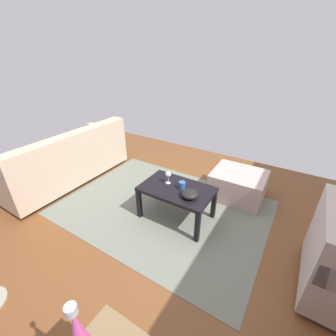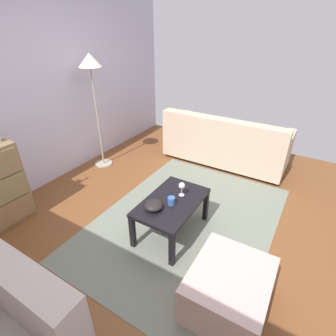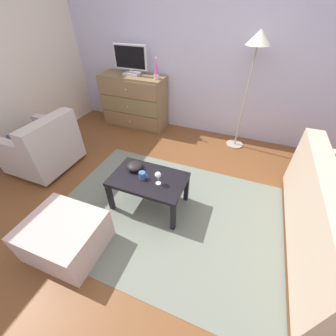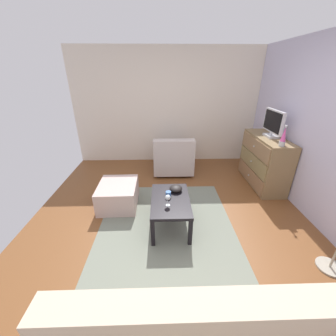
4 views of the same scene
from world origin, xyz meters
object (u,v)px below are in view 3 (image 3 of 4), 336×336
object	(u,v)px
dresser	(134,102)
wine_glass	(158,175)
tv	(131,59)
armchair	(43,147)
bowl_decorative	(135,166)
standing_lamp	(256,51)
coffee_table	(148,182)
mug	(142,175)
ottoman	(65,236)
lava_lamp	(156,70)

from	to	relation	value
dresser	wine_glass	xyz separation A→B (m)	(1.31, -1.86, 0.07)
tv	armchair	distance (m)	2.00
bowl_decorative	standing_lamp	bearing A→B (deg)	59.26
coffee_table	mug	bearing A→B (deg)	-152.95
bowl_decorative	standing_lamp	distance (m)	2.20
bowl_decorative	mug	bearing A→B (deg)	-35.87
coffee_table	mug	size ratio (longest dim) A/B	7.39
dresser	armchair	size ratio (longest dim) A/B	1.46
coffee_table	wine_glass	size ratio (longest dim) A/B	5.37
mug	ottoman	size ratio (longest dim) A/B	0.16
wine_glass	tv	bearing A→B (deg)	124.84
coffee_table	ottoman	size ratio (longest dim) A/B	1.20
tv	ottoman	bearing A→B (deg)	-76.17
tv	lava_lamp	distance (m)	0.52
dresser	coffee_table	world-z (taller)	dresser
standing_lamp	coffee_table	bearing A→B (deg)	-114.05
standing_lamp	mug	bearing A→B (deg)	-115.13
wine_glass	ottoman	xyz separation A→B (m)	(-0.65, -0.79, -0.36)
wine_glass	ottoman	bearing A→B (deg)	-129.57
bowl_decorative	lava_lamp	bearing A→B (deg)	105.11
tv	standing_lamp	distance (m)	1.98
lava_lamp	standing_lamp	distance (m)	1.51
mug	standing_lamp	world-z (taller)	standing_lamp
coffee_table	armchair	size ratio (longest dim) A/B	1.02
wine_glass	dresser	bearing A→B (deg)	125.15
tv	wine_glass	xyz separation A→B (m)	(1.31, -1.89, -0.65)
wine_glass	standing_lamp	size ratio (longest dim) A/B	0.09
wine_glass	mug	size ratio (longest dim) A/B	1.38
tv	coffee_table	bearing A→B (deg)	-57.62
mug	standing_lamp	size ratio (longest dim) A/B	0.07
dresser	mug	size ratio (longest dim) A/B	10.55
bowl_decorative	standing_lamp	xyz separation A→B (m)	(1.00, 1.69, 0.99)
lava_lamp	tv	bearing A→B (deg)	172.36
wine_glass	standing_lamp	bearing A→B (deg)	70.30
coffee_table	ottoman	xyz separation A→B (m)	(-0.51, -0.83, -0.18)
tv	standing_lamp	xyz separation A→B (m)	(1.96, -0.07, 0.27)
coffee_table	ottoman	distance (m)	0.99
ottoman	standing_lamp	distance (m)	3.18
tv	bowl_decorative	world-z (taller)	tv
dresser	coffee_table	bearing A→B (deg)	-57.32
dresser	bowl_decorative	world-z (taller)	dresser
wine_glass	armchair	size ratio (longest dim) A/B	0.19
standing_lamp	tv	bearing A→B (deg)	177.89
tv	wine_glass	world-z (taller)	tv
coffee_table	mug	xyz separation A→B (m)	(-0.05, -0.03, 0.10)
lava_lamp	armchair	xyz separation A→B (m)	(-1.07, -1.65, -0.76)
mug	ottoman	xyz separation A→B (m)	(-0.46, -0.80, -0.28)
dresser	ottoman	xyz separation A→B (m)	(0.66, -2.66, -0.28)
dresser	mug	xyz separation A→B (m)	(1.12, -1.85, -0.00)
ottoman	mug	bearing A→B (deg)	60.30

